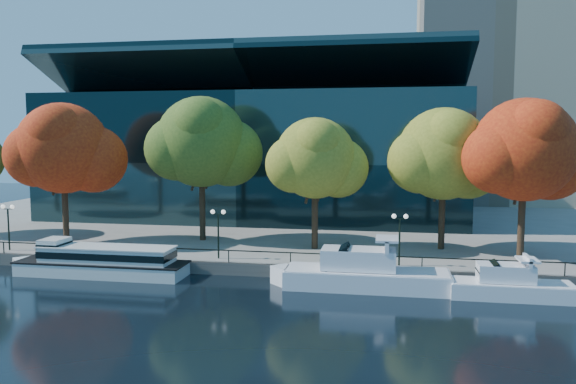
% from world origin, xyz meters
% --- Properties ---
extents(ground, '(160.00, 160.00, 0.00)m').
position_xyz_m(ground, '(0.00, 0.00, 0.00)').
color(ground, black).
rests_on(ground, ground).
extents(promenade, '(90.00, 67.08, 1.00)m').
position_xyz_m(promenade, '(0.00, 36.38, 0.50)').
color(promenade, slate).
rests_on(promenade, ground).
extents(railing, '(88.20, 0.08, 0.99)m').
position_xyz_m(railing, '(0.00, 3.25, 1.94)').
color(railing, black).
rests_on(railing, promenade).
extents(convention_building, '(50.00, 24.57, 21.43)m').
position_xyz_m(convention_building, '(-4.00, 31.79, 8.51)').
color(convention_building, black).
rests_on(convention_building, ground).
extents(tour_boat, '(14.96, 3.34, 2.84)m').
position_xyz_m(tour_boat, '(-10.17, 1.22, 1.21)').
color(tour_boat, silver).
rests_on(tour_boat, ground).
extents(cruiser_near, '(13.06, 3.36, 3.78)m').
position_xyz_m(cruiser_near, '(10.45, 0.94, 1.18)').
color(cruiser_near, white).
rests_on(cruiser_near, ground).
extents(cruiser_far, '(9.11, 2.53, 2.98)m').
position_xyz_m(cruiser_far, '(20.37, 0.23, 0.94)').
color(cruiser_far, white).
rests_on(cruiser_far, ground).
extents(tree_1, '(10.58, 8.68, 13.12)m').
position_xyz_m(tree_1, '(-17.37, 8.76, 9.70)').
color(tree_1, black).
rests_on(tree_1, promenade).
extents(tree_2, '(10.81, 8.87, 13.80)m').
position_xyz_m(tree_2, '(-5.01, 12.14, 10.28)').
color(tree_2, black).
rests_on(tree_2, promenade).
extents(tree_3, '(8.94, 7.33, 11.66)m').
position_xyz_m(tree_3, '(6.18, 9.88, 8.92)').
color(tree_3, black).
rests_on(tree_3, promenade).
extents(tree_4, '(10.13, 8.30, 12.51)m').
position_xyz_m(tree_4, '(17.31, 11.69, 9.28)').
color(tree_4, black).
rests_on(tree_4, promenade).
extents(tree_5, '(10.38, 8.51, 13.06)m').
position_xyz_m(tree_5, '(23.29, 8.55, 9.73)').
color(tree_5, black).
rests_on(tree_5, promenade).
extents(lamp_0, '(1.26, 0.36, 4.03)m').
position_xyz_m(lamp_0, '(-20.38, 4.50, 3.98)').
color(lamp_0, black).
rests_on(lamp_0, promenade).
extents(lamp_1, '(1.26, 0.36, 4.03)m').
position_xyz_m(lamp_1, '(-1.22, 4.50, 3.98)').
color(lamp_1, black).
rests_on(lamp_1, promenade).
extents(lamp_2, '(1.26, 0.36, 4.03)m').
position_xyz_m(lamp_2, '(13.34, 4.50, 3.98)').
color(lamp_2, black).
rests_on(lamp_2, promenade).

